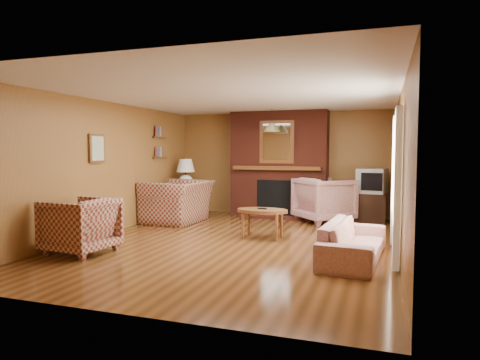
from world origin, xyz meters
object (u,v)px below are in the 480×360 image
(fireplace, at_px, (279,165))
(plaid_armchair, at_px, (80,226))
(coffee_table, at_px, (262,213))
(tv_stand, at_px, (371,208))
(side_table, at_px, (186,202))
(floral_armchair, at_px, (324,200))
(table_lamp, at_px, (186,172))
(plaid_loveseat, at_px, (177,202))
(crt_tv, at_px, (372,181))
(floral_sofa, at_px, (353,241))

(fireplace, distance_m, plaid_armchair, 4.87)
(coffee_table, bearing_deg, tv_stand, 53.47)
(plaid_armchair, relative_size, side_table, 1.48)
(floral_armchair, distance_m, tv_stand, 1.01)
(fireplace, height_order, floral_armchair, fireplace)
(coffee_table, xyz_separation_m, table_lamp, (-2.42, 1.99, 0.56))
(tv_stand, bearing_deg, plaid_loveseat, -162.22)
(floral_armchair, distance_m, crt_tv, 1.07)
(plaid_armchair, relative_size, coffee_table, 1.02)
(plaid_armchair, distance_m, floral_armchair, 4.95)
(side_table, bearing_deg, floral_armchair, 0.69)
(fireplace, xyz_separation_m, plaid_armchair, (-1.95, -4.39, -0.77))
(plaid_loveseat, distance_m, coffee_table, 2.42)
(coffee_table, bearing_deg, fireplace, 97.11)
(floral_sofa, height_order, floral_armchair, floral_armchair)
(plaid_loveseat, bearing_deg, floral_armchair, 111.19)
(plaid_loveseat, xyz_separation_m, coffee_table, (2.17, -1.07, 0.01))
(plaid_loveseat, xyz_separation_m, crt_tv, (3.90, 1.26, 0.44))
(floral_sofa, height_order, table_lamp, table_lamp)
(plaid_loveseat, distance_m, floral_armchair, 3.10)
(coffee_table, height_order, crt_tv, crt_tv)
(plaid_armchair, distance_m, crt_tv, 5.82)
(plaid_armchair, xyz_separation_m, table_lamp, (-0.15, 3.86, 0.59))
(side_table, bearing_deg, coffee_table, -39.51)
(plaid_armchair, height_order, floral_armchair, floral_armchair)
(floral_armchair, height_order, side_table, floral_armchair)
(plaid_loveseat, bearing_deg, floral_sofa, 64.35)
(plaid_loveseat, bearing_deg, side_table, -161.56)
(fireplace, bearing_deg, plaid_loveseat, -141.84)
(floral_armchair, bearing_deg, plaid_loveseat, 65.95)
(fireplace, relative_size, floral_sofa, 1.32)
(plaid_loveseat, xyz_separation_m, table_lamp, (-0.25, 0.92, 0.57))
(side_table, bearing_deg, tv_stand, 4.82)
(plaid_loveseat, relative_size, side_table, 2.19)
(plaid_armchair, bearing_deg, side_table, -172.14)
(floral_armchair, relative_size, table_lamp, 1.47)
(floral_sofa, relative_size, table_lamp, 2.57)
(plaid_armchair, distance_m, side_table, 3.86)
(plaid_loveseat, relative_size, table_lamp, 1.89)
(plaid_armchair, height_order, floral_sofa, plaid_armchair)
(coffee_table, bearing_deg, table_lamp, 140.49)
(tv_stand, relative_size, crt_tv, 0.95)
(plaid_armchair, bearing_deg, floral_sofa, 108.36)
(floral_armchair, bearing_deg, floral_sofa, 152.74)
(floral_sofa, distance_m, tv_stand, 3.34)
(floral_sofa, relative_size, floral_armchair, 1.75)
(table_lamp, xyz_separation_m, tv_stand, (4.15, 0.35, -0.69))
(plaid_loveseat, height_order, tv_stand, plaid_loveseat)
(floral_armchair, bearing_deg, crt_tv, -114.11)
(side_table, bearing_deg, plaid_loveseat, -74.78)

